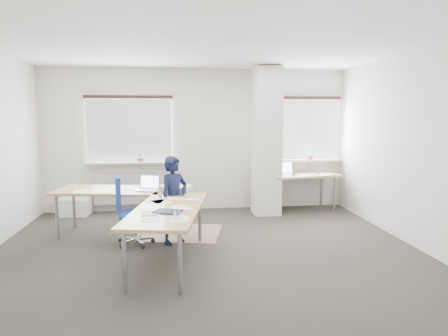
{
  "coord_description": "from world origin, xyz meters",
  "views": [
    {
      "loc": [
        -0.41,
        -5.46,
        1.9
      ],
      "look_at": [
        0.36,
        0.9,
        1.04
      ],
      "focal_mm": 32.0,
      "sensor_mm": 36.0,
      "label": 1
    }
  ],
  "objects": [
    {
      "name": "desk_main",
      "position": [
        -0.86,
        0.22,
        0.69
      ],
      "size": [
        2.4,
        2.98,
        0.96
      ],
      "rotation": [
        0.0,
        0.0,
        -0.17
      ],
      "color": "olive",
      "rests_on": "ground"
    },
    {
      "name": "ground",
      "position": [
        0.0,
        0.0,
        0.0
      ],
      "size": [
        6.0,
        6.0,
        0.0
      ],
      "primitive_type": "plane",
      "color": "#2A2622",
      "rests_on": "ground"
    },
    {
      "name": "white_crate",
      "position": [
        -2.35,
        2.25,
        0.16
      ],
      "size": [
        0.58,
        0.43,
        0.33
      ],
      "primitive_type": "cube",
      "rotation": [
        0.0,
        0.0,
        -0.09
      ],
      "color": "white",
      "rests_on": "ground"
    },
    {
      "name": "room_shell",
      "position": [
        0.18,
        0.45,
        1.75
      ],
      "size": [
        6.04,
        5.04,
        2.82
      ],
      "color": "beige",
      "rests_on": "ground"
    },
    {
      "name": "desk_side",
      "position": [
        2.07,
        2.16,
        0.69
      ],
      "size": [
        1.5,
        0.93,
        1.22
      ],
      "rotation": [
        0.0,
        0.0,
        0.17
      ],
      "color": "olive",
      "rests_on": "ground"
    },
    {
      "name": "task_chair",
      "position": [
        -1.06,
        0.34,
        0.29
      ],
      "size": [
        0.57,
        0.56,
        1.03
      ],
      "rotation": [
        0.0,
        0.0,
        0.19
      ],
      "color": "navy",
      "rests_on": "ground"
    },
    {
      "name": "person",
      "position": [
        -0.45,
        0.35,
        0.65
      ],
      "size": [
        0.56,
        0.54,
        1.3
      ],
      "primitive_type": "imported",
      "rotation": [
        0.0,
        0.0,
        0.69
      ],
      "color": "black",
      "rests_on": "ground"
    },
    {
      "name": "floor_mat",
      "position": [
        -0.35,
        0.86,
        0.0
      ],
      "size": [
        1.43,
        1.28,
        0.01
      ],
      "primitive_type": "cube",
      "rotation": [
        0.0,
        0.0,
        -0.21
      ],
      "color": "#8C664C",
      "rests_on": "ground"
    }
  ]
}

